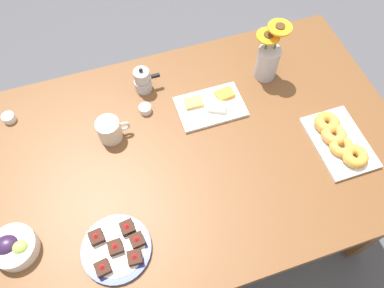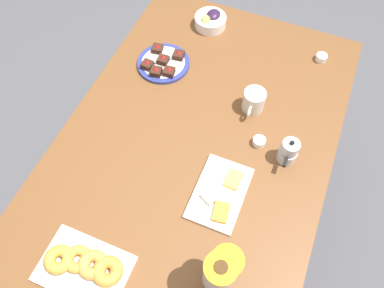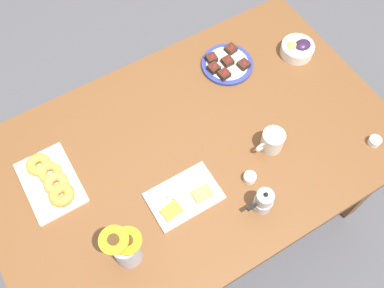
# 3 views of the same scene
# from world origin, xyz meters

# --- Properties ---
(ground_plane) EXTENTS (6.00, 6.00, 0.00)m
(ground_plane) POSITION_xyz_m (0.00, 0.00, 0.00)
(ground_plane) COLOR #4C4C51
(dining_table) EXTENTS (1.60, 1.00, 0.74)m
(dining_table) POSITION_xyz_m (0.00, 0.00, 0.65)
(dining_table) COLOR brown
(dining_table) RESTS_ON ground_plane
(coffee_mug) EXTENTS (0.12, 0.09, 0.09)m
(coffee_mug) POSITION_xyz_m (-0.27, 0.15, 0.79)
(coffee_mug) COLOR beige
(coffee_mug) RESTS_ON dining_table
(grape_bowl) EXTENTS (0.14, 0.14, 0.07)m
(grape_bowl) POSITION_xyz_m (-0.65, -0.17, 0.77)
(grape_bowl) COLOR white
(grape_bowl) RESTS_ON dining_table
(cheese_platter) EXTENTS (0.26, 0.17, 0.03)m
(cheese_platter) POSITION_xyz_m (0.13, 0.16, 0.75)
(cheese_platter) COLOR white
(cheese_platter) RESTS_ON dining_table
(croissant_platter) EXTENTS (0.19, 0.28, 0.05)m
(croissant_platter) POSITION_xyz_m (0.52, -0.14, 0.76)
(croissant_platter) COLOR white
(croissant_platter) RESTS_ON dining_table
(jam_cup_honey) EXTENTS (0.05, 0.05, 0.03)m
(jam_cup_honey) POSITION_xyz_m (-0.12, 0.22, 0.76)
(jam_cup_honey) COLOR white
(jam_cup_honey) RESTS_ON dining_table
(jam_cup_berry) EXTENTS (0.05, 0.05, 0.03)m
(jam_cup_berry) POSITION_xyz_m (-0.63, 0.35, 0.76)
(jam_cup_berry) COLOR white
(jam_cup_berry) RESTS_ON dining_table
(dessert_plate) EXTENTS (0.22, 0.22, 0.05)m
(dessert_plate) POSITION_xyz_m (-0.34, -0.27, 0.75)
(dessert_plate) COLOR navy
(dessert_plate) RESTS_ON dining_table
(flower_vase) EXTENTS (0.12, 0.10, 0.26)m
(flower_vase) POSITION_xyz_m (0.40, 0.25, 0.83)
(flower_vase) COLOR #B2B2BC
(flower_vase) RESTS_ON dining_table
(moka_pot) EXTENTS (0.11, 0.07, 0.12)m
(moka_pot) POSITION_xyz_m (-0.10, 0.33, 0.79)
(moka_pot) COLOR #B7B7BC
(moka_pot) RESTS_ON dining_table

